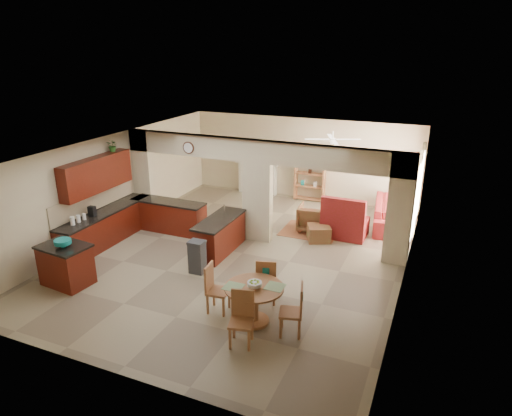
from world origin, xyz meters
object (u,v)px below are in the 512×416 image
at_px(kitchen_island, 66,265).
at_px(armchair, 313,218).
at_px(dining_table, 254,299).
at_px(sofa, 392,213).

distance_m(kitchen_island, armchair, 6.71).
height_order(kitchen_island, dining_table, kitchen_island).
bearing_deg(dining_table, armchair, 93.03).
bearing_deg(kitchen_island, sofa, 51.78).
bearing_deg(armchair, sofa, -153.27).
height_order(kitchen_island, armchair, kitchen_island).
height_order(sofa, armchair, armchair).
distance_m(kitchen_island, sofa, 9.05).
distance_m(kitchen_island, dining_table, 4.50).
relative_size(kitchen_island, dining_table, 1.02).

